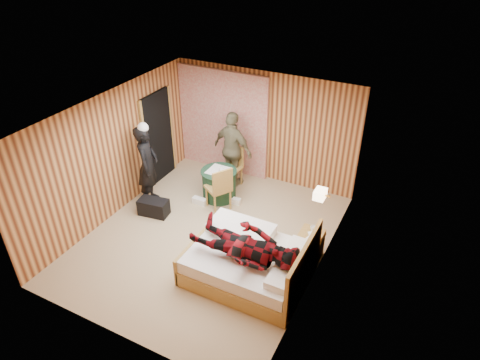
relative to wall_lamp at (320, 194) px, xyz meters
The scene contains 23 objects.
floor 2.36m from the wall_lamp, 166.83° to the right, with size 4.20×5.00×0.01m, color tan.
ceiling 2.31m from the wall_lamp, 166.83° to the right, with size 4.20×5.00×0.01m, color white.
wall_back 2.81m from the wall_lamp, 133.17° to the left, with size 4.20×0.02×2.50m, color #DF9C55.
wall_left 4.05m from the wall_lamp, behind, with size 0.02×5.00×2.50m, color #DF9C55.
wall_right 0.49m from the wall_lamp, 68.55° to the right, with size 0.02×5.00×2.50m, color #DF9C55.
curtain 3.53m from the wall_lamp, 145.89° to the left, with size 2.20×0.08×2.40m, color beige.
doorway 4.10m from the wall_lamp, 166.59° to the left, with size 0.06×0.90×2.05m, color black.
wall_lamp is the anchor object (origin of this frame).
bed 1.62m from the wall_lamp, 128.60° to the right, with size 1.95×1.50×1.03m.
nightstand 1.03m from the wall_lamp, 103.87° to the right, with size 0.42×0.57×0.55m.
round_table 2.71m from the wall_lamp, 161.03° to the left, with size 0.76×0.76×0.67m.
chair_far 2.89m from the wall_lamp, 149.01° to the left, with size 0.46×0.46×0.93m.
chair_near 2.32m from the wall_lamp, 168.26° to the left, with size 0.61×0.61×0.98m.
duffel_bag 3.49m from the wall_lamp, behind, with size 0.60×0.32×0.34m, color black.
sneaker_left 2.95m from the wall_lamp, behind, with size 0.31×0.13×0.14m, color white.
sneaker_right 2.48m from the wall_lamp, 159.05° to the left, with size 0.28×0.11×0.12m, color white.
woman_standing 3.64m from the wall_lamp, behind, with size 0.63×0.42×1.74m, color black.
man_at_table 2.84m from the wall_lamp, 148.67° to the left, with size 1.01×0.42×1.72m, color #6E6749.
man_on_bed 1.49m from the wall_lamp, 122.32° to the right, with size 1.77×0.67×0.86m, color maroon.
book_lower 0.77m from the wall_lamp, 100.87° to the right, with size 0.17×0.22×0.02m, color white.
book_upper 0.76m from the wall_lamp, 100.87° to the right, with size 0.16×0.22×0.02m, color white.
cup_nightstand 0.71m from the wall_lamp, 133.90° to the right, with size 0.10×0.10×0.09m, color white.
cup_table 2.49m from the wall_lamp, 161.37° to the left, with size 0.12×0.12×0.10m, color white.
Camera 1 is at (3.39, -5.35, 5.22)m, focal length 32.00 mm.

